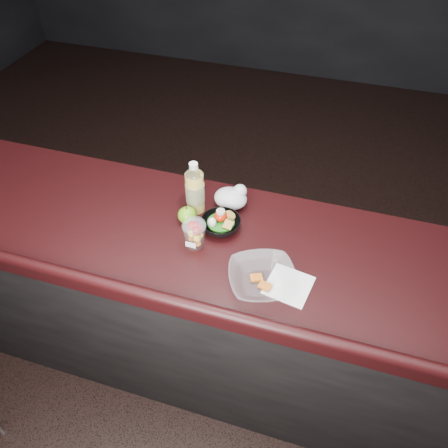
{
  "coord_description": "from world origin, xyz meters",
  "views": [
    {
      "loc": [
        0.45,
        -0.87,
        2.33
      ],
      "look_at": [
        0.09,
        0.32,
        1.1
      ],
      "focal_mm": 35.0,
      "sensor_mm": 36.0,
      "label": 1
    }
  ],
  "objects_px": {
    "fruit_cup": "(194,233)",
    "takeout_bowl": "(262,279)",
    "snack_bowl": "(221,223)",
    "lemonade_bottle": "(195,191)",
    "green_apple": "(187,215)"
  },
  "relations": [
    {
      "from": "fruit_cup",
      "to": "takeout_bowl",
      "type": "xyz_separation_m",
      "value": [
        0.3,
        -0.12,
        -0.04
      ]
    },
    {
      "from": "fruit_cup",
      "to": "snack_bowl",
      "type": "height_order",
      "value": "fruit_cup"
    },
    {
      "from": "fruit_cup",
      "to": "snack_bowl",
      "type": "distance_m",
      "value": 0.14
    },
    {
      "from": "lemonade_bottle",
      "to": "fruit_cup",
      "type": "distance_m",
      "value": 0.22
    },
    {
      "from": "green_apple",
      "to": "lemonade_bottle",
      "type": "bearing_deg",
      "value": 84.2
    },
    {
      "from": "lemonade_bottle",
      "to": "fruit_cup",
      "type": "height_order",
      "value": "lemonade_bottle"
    },
    {
      "from": "snack_bowl",
      "to": "takeout_bowl",
      "type": "distance_m",
      "value": 0.33
    },
    {
      "from": "fruit_cup",
      "to": "green_apple",
      "type": "xyz_separation_m",
      "value": [
        -0.08,
        0.12,
        -0.03
      ]
    },
    {
      "from": "fruit_cup",
      "to": "snack_bowl",
      "type": "bearing_deg",
      "value": 58.78
    },
    {
      "from": "green_apple",
      "to": "snack_bowl",
      "type": "height_order",
      "value": "snack_bowl"
    },
    {
      "from": "snack_bowl",
      "to": "takeout_bowl",
      "type": "bearing_deg",
      "value": -45.06
    },
    {
      "from": "fruit_cup",
      "to": "green_apple",
      "type": "relative_size",
      "value": 1.66
    },
    {
      "from": "fruit_cup",
      "to": "takeout_bowl",
      "type": "height_order",
      "value": "fruit_cup"
    },
    {
      "from": "lemonade_bottle",
      "to": "fruit_cup",
      "type": "xyz_separation_m",
      "value": [
        0.07,
        -0.2,
        -0.03
      ]
    },
    {
      "from": "green_apple",
      "to": "takeout_bowl",
      "type": "relative_size",
      "value": 0.26
    }
  ]
}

